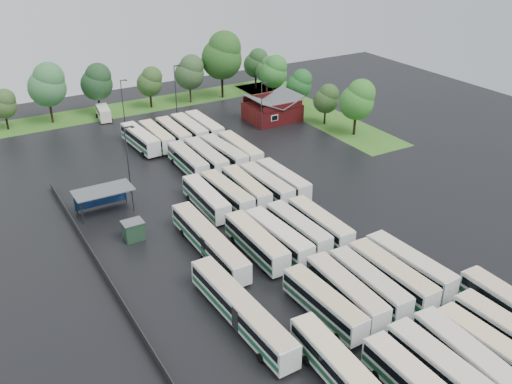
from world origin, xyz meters
TOP-DOWN VIEW (x-y plane):
  - ground at (0.00, 0.00)m, footprint 160.00×160.00m
  - brick_building at (24.00, 42.77)m, footprint 10.07×8.60m
  - wash_shed at (-17.20, 22.02)m, footprint 8.20×4.20m
  - utility_hut at (-16.20, 12.60)m, footprint 2.70×2.20m
  - grass_strip_north at (2.00, 64.80)m, footprint 80.00×10.00m
  - grass_strip_east at (34.00, 42.80)m, footprint 10.00×50.00m
  - west_fence at (-22.20, 8.00)m, footprint 0.10×50.00m
  - bus_r0c1 at (-1.00, -26.07)m, footprint 2.75×12.16m
  - bus_r0c2 at (2.09, -26.08)m, footprint 3.15×12.20m
  - bus_r0c3 at (5.01, -26.26)m, footprint 2.92×11.66m
  - bus_r0c4 at (8.30, -25.85)m, footprint 2.93×11.89m
  - bus_r1c0 at (-4.31, -12.72)m, footprint 2.85×11.65m
  - bus_r1c1 at (-1.14, -12.37)m, footprint 3.00×12.14m
  - bus_r1c2 at (2.04, -12.44)m, footprint 2.78×11.80m
  - bus_r1c3 at (5.18, -12.63)m, footprint 2.73×12.29m
  - bus_r1c4 at (8.42, -12.15)m, footprint 3.18×12.18m
  - bus_r2c0 at (-4.32, 1.25)m, footprint 2.77×12.18m
  - bus_r2c1 at (-1.29, 0.95)m, footprint 3.03×12.09m
  - bus_r2c2 at (2.05, 1.42)m, footprint 2.68×11.69m
  - bus_r2c3 at (5.27, 1.07)m, footprint 2.50×11.70m
  - bus_r3c0 at (-4.44, 15.12)m, footprint 2.81×11.67m
  - bus_r3c1 at (-1.17, 14.97)m, footprint 2.84×11.87m
  - bus_r3c2 at (2.10, 15.07)m, footprint 2.87×11.74m
  - bus_r3c3 at (5.24, 14.50)m, footprint 2.75×11.88m
  - bus_r3c4 at (8.32, 14.67)m, footprint 2.69×11.71m
  - bus_r4c1 at (-1.10, 28.70)m, footprint 2.75×11.80m
  - bus_r4c2 at (1.99, 28.32)m, footprint 2.75×12.23m
  - bus_r4c3 at (5.37, 28.40)m, footprint 3.16×12.15m
  - bus_r4c4 at (8.42, 28.29)m, footprint 2.78×12.14m
  - bus_r5c0 at (-4.42, 41.80)m, footprint 3.17×12.13m
  - bus_r5c1 at (-1.35, 41.68)m, footprint 2.52×11.66m
  - bus_r5c2 at (1.99, 41.84)m, footprint 2.63×11.61m
  - bus_r5c3 at (5.25, 42.01)m, footprint 2.58×11.81m
  - bus_r5c4 at (8.22, 41.78)m, footprint 2.59×12.03m
  - artic_bus_west_b at (-9.26, 4.42)m, footprint 2.66×17.59m
  - artic_bus_west_c at (-12.41, -9.41)m, footprint 3.03×17.84m
  - minibus at (-5.40, 60.47)m, footprint 3.00×6.18m
  - tree_north_0 at (-23.18, 64.29)m, footprint 4.89×4.89m
  - tree_north_1 at (-14.70, 63.86)m, footprint 7.38×7.38m
  - tree_north_2 at (-4.89, 64.33)m, footprint 6.48×6.48m
  - tree_north_3 at (5.94, 62.86)m, footprint 5.39×5.39m
  - tree_north_4 at (14.77, 61.76)m, footprint 6.42×6.42m
  - tree_north_5 at (22.62, 61.44)m, footprint 9.02×9.02m
  - tree_north_6 at (32.77, 63.85)m, footprint 5.74×5.74m
  - tree_east_0 at (33.30, 27.72)m, footprint 6.51×6.51m
  - tree_east_1 at (31.94, 35.38)m, footprint 4.94×4.94m
  - tree_east_2 at (32.41, 45.39)m, footprint 5.32×5.32m
  - tree_east_3 at (31.38, 53.94)m, footprint 6.11×6.11m
  - tree_east_4 at (33.04, 59.30)m, footprint 5.21×5.21m
  - lamp_post_ne at (19.20, 38.82)m, footprint 1.45×0.28m
  - lamp_post_nw at (-11.78, 25.89)m, footprint 1.62×0.32m
  - lamp_post_back_w at (-2.83, 54.75)m, footprint 1.42×0.28m
  - lamp_post_back_e at (7.82, 53.40)m, footprint 1.69×0.33m
  - puddle_0 at (-3.78, -17.77)m, footprint 4.24×4.24m
  - puddle_1 at (7.92, -24.03)m, footprint 3.56×3.56m
  - puddle_2 at (-9.27, 2.45)m, footprint 4.48×4.48m
  - puddle_3 at (5.96, -0.40)m, footprint 4.96×4.96m
  - puddle_4 at (14.85, -17.34)m, footprint 2.31×2.31m

SIDE VIEW (x-z plane):
  - ground at x=0.00m, z-range 0.00..0.00m
  - puddle_0 at x=-3.78m, z-range 0.00..0.01m
  - puddle_1 at x=7.92m, z-range 0.00..0.01m
  - puddle_2 at x=-9.27m, z-range 0.00..0.01m
  - puddle_3 at x=5.96m, z-range 0.00..0.01m
  - puddle_4 at x=14.85m, z-range 0.00..0.01m
  - grass_strip_north at x=2.00m, z-range 0.00..0.01m
  - grass_strip_east at x=34.00m, z-range 0.00..0.01m
  - west_fence at x=-22.20m, z-range 0.00..1.20m
  - utility_hut at x=-16.20m, z-range 0.01..2.63m
  - minibus at x=-5.40m, z-range 0.14..2.73m
  - bus_r0c3 at x=5.01m, z-range 0.16..3.38m
  - bus_r1c0 at x=-4.31m, z-range 0.16..3.38m
  - bus_r5c2 at x=1.99m, z-range 0.16..3.38m
  - bus_r3c0 at x=-4.44m, z-range 0.16..3.39m
  - bus_r2c2 at x=2.05m, z-range 0.16..3.40m
  - bus_r5c1 at x=-1.35m, z-range 0.16..3.41m
  - bus_r3c2 at x=2.10m, z-range 0.16..3.41m
  - bus_r3c4 at x=8.32m, z-range 0.16..3.41m
  - bus_r2c3 at x=5.27m, z-range 0.16..3.42m
  - bus_r1c2 at x=2.04m, z-range 0.16..3.43m
  - bus_r4c1 at x=-1.10m, z-range 0.16..3.43m
  - bus_r5c3 at x=5.25m, z-range 0.16..3.45m
  - bus_r3c1 at x=-1.17m, z-range 0.16..3.45m
  - bus_r0c4 at x=8.30m, z-range 0.16..3.45m
  - artic_bus_west_b at x=-9.26m, z-range 0.18..3.44m
  - bus_r3c3 at x=5.24m, z-range 0.16..3.46m
  - artic_bus_west_c at x=-12.41m, z-range 0.18..3.48m
  - bus_r2c1 at x=-1.29m, z-range 0.17..3.51m
  - bus_r5c0 at x=-4.42m, z-range 0.17..3.51m
  - bus_r5c4 at x=8.22m, z-range 0.17..3.51m
  - bus_r4c3 at x=5.37m, z-range 0.17..3.52m
  - bus_r1c1 at x=-1.14m, z-range 0.17..3.52m
  - bus_r1c4 at x=8.42m, z-range 0.17..3.53m
  - bus_r0c2 at x=2.09m, z-range 0.17..3.53m
  - bus_r4c4 at x=8.42m, z-range 0.17..3.54m
  - bus_r0c1 at x=-1.00m, z-range 0.17..3.54m
  - bus_r2c0 at x=-4.32m, z-range 0.17..3.55m
  - brick_building at x=24.00m, z-range -0.83..4.56m
  - bus_r4c2 at x=1.99m, z-range 0.17..3.57m
  - bus_r1c3 at x=5.18m, z-range 0.17..3.58m
  - wash_shed at x=-17.20m, z-range 1.20..4.78m
  - tree_north_0 at x=-23.18m, z-range 1.16..9.26m
  - tree_east_1 at x=31.94m, z-range 1.17..9.35m
  - lamp_post_back_w at x=-2.83m, z-range 0.74..9.96m
  - lamp_post_ne at x=19.20m, z-range 0.76..10.15m
  - tree_east_4 at x=33.04m, z-range 1.23..9.86m
  - tree_east_2 at x=32.41m, z-range 1.26..10.06m
  - tree_north_3 at x=5.94m, z-range 1.27..10.20m
  - tree_north_6 at x=32.77m, z-range 1.36..10.86m
  - lamp_post_nw at x=-11.78m, z-range 0.85..11.39m
  - lamp_post_back_e at x=7.82m, z-range 0.88..11.84m
  - tree_east_3 at x=31.38m, z-range 1.45..11.58m
  - tree_north_4 at x=14.77m, z-range 1.52..12.16m
  - tree_north_2 at x=-4.89m, z-range 1.54..12.26m
  - tree_east_0 at x=33.30m, z-range 1.54..12.33m
  - tree_north_1 at x=-14.70m, z-range 1.75..13.98m
  - tree_north_5 at x=22.62m, z-range 2.15..17.09m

